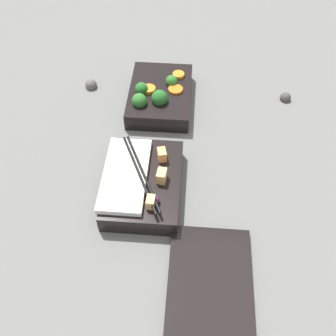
{
  "coord_description": "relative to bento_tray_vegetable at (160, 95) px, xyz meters",
  "views": [
    {
      "loc": [
        0.6,
        0.08,
        0.63
      ],
      "look_at": [
        0.11,
        0.05,
        0.04
      ],
      "focal_mm": 42.0,
      "sensor_mm": 36.0,
      "label": 1
    }
  ],
  "objects": [
    {
      "name": "pebble_1",
      "position": [
        -0.05,
        -0.18,
        -0.02
      ],
      "size": [
        0.03,
        0.03,
        0.03
      ],
      "primitive_type": "sphere",
      "color": "#595651",
      "rests_on": "ground_plane"
    },
    {
      "name": "ground_plane",
      "position": [
        0.12,
        -0.01,
        -0.02
      ],
      "size": [
        3.0,
        3.0,
        0.0
      ],
      "primitive_type": "plane",
      "color": "slate"
    },
    {
      "name": "bento_tray_vegetable",
      "position": [
        0.0,
        0.0,
        0.0
      ],
      "size": [
        0.2,
        0.14,
        0.07
      ],
      "color": "black",
      "rests_on": "ground_plane"
    },
    {
      "name": "bento_lid",
      "position": [
        0.44,
        0.12,
        -0.02
      ],
      "size": [
        0.2,
        0.14,
        0.01
      ],
      "primitive_type": "cube",
      "rotation": [
        0.0,
        0.0,
        -0.0
      ],
      "color": "black",
      "rests_on": "ground_plane"
    },
    {
      "name": "bento_tray_rice",
      "position": [
        0.26,
        -0.01,
        0.0
      ],
      "size": [
        0.2,
        0.14,
        0.06
      ],
      "color": "black",
      "rests_on": "ground_plane"
    },
    {
      "name": "pebble_0",
      "position": [
        -0.04,
        0.3,
        -0.02
      ],
      "size": [
        0.03,
        0.03,
        0.03
      ],
      "primitive_type": "sphere",
      "color": "#474442",
      "rests_on": "ground_plane"
    }
  ]
}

